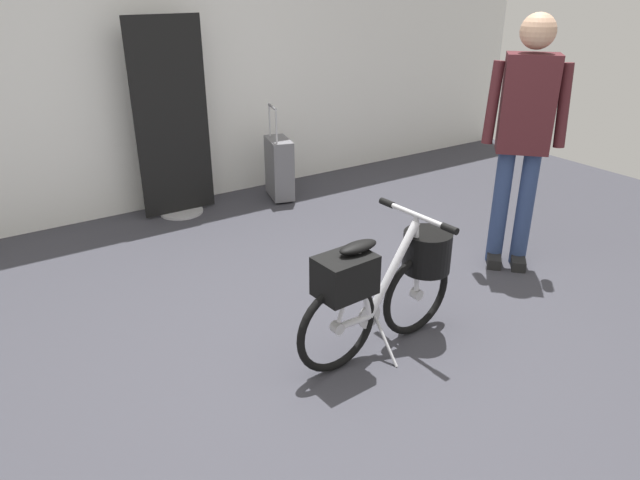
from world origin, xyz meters
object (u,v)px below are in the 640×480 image
Objects in this scene: visitor_near_wall at (524,130)px; rolling_suitcase at (279,168)px; floor_banner_stand at (173,131)px; folding_bike_foreground at (387,281)px.

rolling_suitcase is at bearing 108.85° from visitor_near_wall.
floor_banner_stand reaches higher than folding_bike_foreground.
visitor_near_wall is at bearing -53.84° from floor_banner_stand.
visitor_near_wall is at bearing -71.15° from rolling_suitcase.
floor_banner_stand is 2.48m from folding_bike_foreground.
visitor_near_wall is at bearing 13.59° from folding_bike_foreground.
folding_bike_foreground is 1.50m from visitor_near_wall.
folding_bike_foreground is (0.19, -2.46, -0.30)m from floor_banner_stand.
visitor_near_wall is 1.97× the size of rolling_suitcase.
floor_banner_stand is 1.90× the size of rolling_suitcase.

